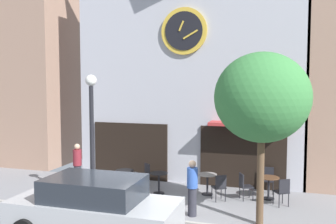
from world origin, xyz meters
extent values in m
cube|color=gray|center=(0.00, 2.11, -0.03)|extent=(26.06, 4.22, 0.05)
cube|color=#A8A5A0|center=(0.00, 0.02, 0.04)|extent=(26.06, 0.12, 0.08)
cube|color=#B2B2BC|center=(-0.18, 5.48, 4.32)|extent=(9.08, 2.53, 8.64)
cylinder|color=gold|center=(-0.18, 4.16, 5.92)|extent=(1.80, 0.10, 1.80)
cylinder|color=black|center=(-0.18, 4.10, 5.92)|extent=(1.48, 0.04, 1.48)
cube|color=gold|center=(-0.26, 4.06, 6.10)|extent=(0.22, 0.03, 0.39)
cube|color=gold|center=(0.10, 4.06, 5.77)|extent=(0.58, 0.03, 0.35)
cube|color=black|center=(-2.45, 4.18, 1.15)|extent=(3.18, 0.10, 2.30)
cube|color=black|center=(2.09, 4.18, 1.15)|extent=(3.18, 0.10, 2.30)
cube|color=#B23333|center=(2.37, 3.87, 2.45)|extent=(2.91, 0.90, 0.12)
cube|color=#9E7A66|center=(-9.05, 6.32, 5.55)|extent=(5.21, 4.21, 11.11)
cylinder|color=black|center=(-2.37, 0.86, 0.18)|extent=(0.32, 0.32, 0.36)
cylinder|color=black|center=(-2.37, 0.86, 1.92)|extent=(0.14, 0.14, 3.84)
sphere|color=white|center=(-2.37, 0.86, 4.02)|extent=(0.36, 0.36, 0.36)
cylinder|color=brown|center=(2.97, 0.60, 1.32)|extent=(0.20, 0.20, 2.64)
ellipsoid|color=#3D8442|center=(2.97, 0.60, 3.54)|extent=(2.60, 2.34, 2.47)
cylinder|color=black|center=(-2.95, 1.50, 0.36)|extent=(0.07, 0.07, 0.71)
cylinder|color=black|center=(-2.95, 1.50, 0.01)|extent=(0.40, 0.40, 0.03)
cylinder|color=brown|center=(-2.95, 1.50, 0.71)|extent=(0.69, 0.69, 0.03)
cylinder|color=black|center=(-1.98, 2.53, 0.37)|extent=(0.07, 0.07, 0.73)
cylinder|color=black|center=(-1.98, 2.53, 0.01)|extent=(0.40, 0.40, 0.03)
cylinder|color=black|center=(-1.98, 2.53, 0.73)|extent=(0.67, 0.67, 0.03)
cylinder|color=black|center=(-0.65, 2.53, 0.37)|extent=(0.07, 0.07, 0.74)
cylinder|color=black|center=(-0.65, 2.53, 0.01)|extent=(0.40, 0.40, 0.03)
cylinder|color=black|center=(-0.65, 2.53, 0.74)|extent=(0.63, 0.63, 0.03)
cylinder|color=black|center=(1.02, 2.93, 0.36)|extent=(0.07, 0.07, 0.72)
cylinder|color=black|center=(1.02, 2.93, 0.01)|extent=(0.40, 0.40, 0.03)
cylinder|color=gray|center=(1.02, 2.93, 0.72)|extent=(0.66, 0.66, 0.03)
cylinder|color=black|center=(3.11, 3.06, 0.37)|extent=(0.07, 0.07, 0.74)
cylinder|color=black|center=(3.11, 3.06, 0.01)|extent=(0.40, 0.40, 0.03)
cylinder|color=brown|center=(3.11, 3.06, 0.74)|extent=(0.70, 0.70, 0.03)
cube|color=black|center=(1.51, 2.39, 0.45)|extent=(0.55, 0.55, 0.04)
cube|color=black|center=(1.61, 2.24, 0.68)|extent=(0.34, 0.24, 0.45)
cylinder|color=black|center=(1.56, 2.63, 0.23)|extent=(0.03, 0.03, 0.45)
cylinder|color=black|center=(1.28, 2.44, 0.23)|extent=(0.03, 0.03, 0.45)
cylinder|color=black|center=(1.75, 2.34, 0.23)|extent=(0.03, 0.03, 0.45)
cylinder|color=black|center=(1.46, 2.16, 0.23)|extent=(0.03, 0.03, 0.45)
cube|color=black|center=(2.39, 2.76, 0.45)|extent=(0.54, 0.54, 0.04)
cube|color=black|center=(2.23, 2.68, 0.68)|extent=(0.20, 0.36, 0.45)
cylinder|color=black|center=(2.62, 2.68, 0.23)|extent=(0.03, 0.03, 0.45)
cylinder|color=black|center=(2.47, 2.99, 0.23)|extent=(0.03, 0.03, 0.45)
cylinder|color=black|center=(2.32, 2.53, 0.23)|extent=(0.03, 0.03, 0.45)
cylinder|color=black|center=(2.17, 2.83, 0.23)|extent=(0.03, 0.03, 0.45)
cube|color=black|center=(3.06, 3.79, 0.45)|extent=(0.41, 0.41, 0.04)
cube|color=black|center=(3.06, 3.97, 0.68)|extent=(0.38, 0.05, 0.45)
cylinder|color=black|center=(2.90, 3.61, 0.23)|extent=(0.03, 0.03, 0.45)
cylinder|color=black|center=(3.24, 3.62, 0.23)|extent=(0.03, 0.03, 0.45)
cylinder|color=black|center=(2.89, 3.95, 0.23)|extent=(0.03, 0.03, 0.45)
cylinder|color=black|center=(3.23, 3.96, 0.23)|extent=(0.03, 0.03, 0.45)
cube|color=black|center=(-3.38, 0.90, 0.45)|extent=(0.53, 0.53, 0.04)
cube|color=black|center=(-3.46, 0.74, 0.68)|extent=(0.36, 0.20, 0.45)
cylinder|color=black|center=(-3.15, 0.98, 0.23)|extent=(0.03, 0.03, 0.45)
cylinder|color=black|center=(-3.46, 1.13, 0.23)|extent=(0.03, 0.03, 0.45)
cylinder|color=black|center=(-3.30, 0.68, 0.23)|extent=(0.03, 0.03, 0.45)
cylinder|color=black|center=(-3.61, 0.82, 0.23)|extent=(0.03, 0.03, 0.45)
cube|color=black|center=(3.51, 2.47, 0.45)|extent=(0.55, 0.55, 0.04)
cube|color=black|center=(3.61, 2.32, 0.68)|extent=(0.34, 0.24, 0.45)
cylinder|color=black|center=(3.56, 2.71, 0.23)|extent=(0.03, 0.03, 0.45)
cylinder|color=black|center=(3.28, 2.52, 0.23)|extent=(0.03, 0.03, 0.45)
cylinder|color=black|center=(3.75, 2.42, 0.23)|extent=(0.03, 0.03, 0.45)
cylinder|color=black|center=(3.46, 2.24, 0.23)|extent=(0.03, 0.03, 0.45)
cube|color=black|center=(-1.46, 3.06, 0.45)|extent=(0.57, 0.57, 0.04)
cube|color=black|center=(-1.34, 3.20, 0.68)|extent=(0.31, 0.29, 0.45)
cylinder|color=black|center=(-1.70, 3.05, 0.23)|extent=(0.03, 0.03, 0.45)
cylinder|color=black|center=(-1.45, 2.82, 0.23)|extent=(0.03, 0.03, 0.45)
cylinder|color=black|center=(-1.47, 3.30, 0.23)|extent=(0.03, 0.03, 0.45)
cylinder|color=black|center=(-1.22, 3.07, 0.23)|extent=(0.03, 0.03, 0.45)
cube|color=black|center=(-1.05, 1.90, 0.45)|extent=(0.56, 0.56, 0.04)
cube|color=black|center=(-1.16, 1.76, 0.68)|extent=(0.33, 0.26, 0.45)
cylinder|color=black|center=(-0.81, 1.94, 0.23)|extent=(0.03, 0.03, 0.45)
cylinder|color=black|center=(-1.08, 2.14, 0.23)|extent=(0.03, 0.03, 0.45)
cylinder|color=black|center=(-1.01, 1.67, 0.23)|extent=(0.03, 0.03, 0.45)
cylinder|color=black|center=(-1.29, 1.87, 0.23)|extent=(0.03, 0.03, 0.45)
cylinder|color=#2D2D38|center=(1.01, 0.71, 0.42)|extent=(0.36, 0.36, 0.85)
cylinder|color=#3359B2|center=(1.01, 0.71, 1.15)|extent=(0.45, 0.45, 0.60)
sphere|color=tan|center=(1.01, 0.71, 1.56)|extent=(0.22, 0.22, 0.22)
cylinder|color=#2D2D38|center=(-3.82, 2.33, 0.42)|extent=(0.30, 0.30, 0.85)
cylinder|color=maroon|center=(-3.82, 2.33, 1.15)|extent=(0.36, 0.36, 0.60)
sphere|color=tan|center=(-3.82, 2.33, 1.56)|extent=(0.22, 0.22, 0.22)
cube|color=#B7BABF|center=(-1.01, -1.50, 0.60)|extent=(4.31, 1.83, 0.75)
cube|color=#262B33|center=(-1.01, -1.50, 1.25)|extent=(2.42, 1.60, 0.60)
cylinder|color=black|center=(0.40, -0.59, 0.32)|extent=(0.64, 0.23, 0.64)
cylinder|color=black|center=(-2.43, -0.61, 0.32)|extent=(0.64, 0.23, 0.64)
camera|label=1|loc=(3.54, -9.76, 3.93)|focal=39.73mm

